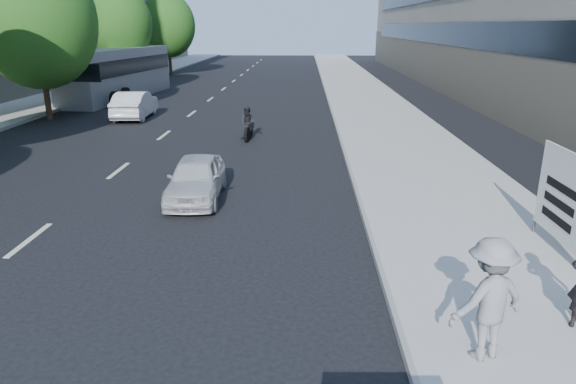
{
  "coord_description": "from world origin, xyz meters",
  "views": [
    {
      "loc": [
        -0.11,
        -8.84,
        4.76
      ],
      "look_at": [
        -0.48,
        2.69,
        1.01
      ],
      "focal_mm": 32.0,
      "sensor_mm": 36.0,
      "label": 1
    }
  ],
  "objects_px": {
    "bus": "(118,74)",
    "jogger": "(489,299)",
    "protest_banner": "(573,202)",
    "motorcycle": "(248,125)",
    "white_sedan_near": "(196,178)",
    "white_sedan_mid": "(135,105)"
  },
  "relations": [
    {
      "from": "protest_banner",
      "to": "white_sedan_mid",
      "type": "distance_m",
      "value": 22.72
    },
    {
      "from": "jogger",
      "to": "white_sedan_near",
      "type": "height_order",
      "value": "jogger"
    },
    {
      "from": "white_sedan_mid",
      "to": "jogger",
      "type": "bearing_deg",
      "value": 116.18
    },
    {
      "from": "protest_banner",
      "to": "motorcycle",
      "type": "distance_m",
      "value": 14.59
    },
    {
      "from": "protest_banner",
      "to": "motorcycle",
      "type": "relative_size",
      "value": 1.49
    },
    {
      "from": "white_sedan_near",
      "to": "white_sedan_mid",
      "type": "bearing_deg",
      "value": 111.85
    },
    {
      "from": "jogger",
      "to": "bus",
      "type": "bearing_deg",
      "value": -83.6
    },
    {
      "from": "white_sedan_mid",
      "to": "protest_banner",
      "type": "bearing_deg",
      "value": 126.4
    },
    {
      "from": "motorcycle",
      "to": "bus",
      "type": "bearing_deg",
      "value": 134.72
    },
    {
      "from": "jogger",
      "to": "bus",
      "type": "height_order",
      "value": "bus"
    },
    {
      "from": "white_sedan_near",
      "to": "white_sedan_mid",
      "type": "relative_size",
      "value": 0.82
    },
    {
      "from": "protest_banner",
      "to": "motorcycle",
      "type": "xyz_separation_m",
      "value": [
        -7.83,
        12.28,
        -0.76
      ]
    },
    {
      "from": "bus",
      "to": "jogger",
      "type": "bearing_deg",
      "value": -54.88
    },
    {
      "from": "protest_banner",
      "to": "white_sedan_mid",
      "type": "xyz_separation_m",
      "value": [
        -14.49,
        17.48,
        -0.68
      ]
    },
    {
      "from": "jogger",
      "to": "bus",
      "type": "xyz_separation_m",
      "value": [
        -15.37,
        28.87,
        0.56
      ]
    },
    {
      "from": "jogger",
      "to": "protest_banner",
      "type": "xyz_separation_m",
      "value": [
        2.75,
        3.33,
        0.32
      ]
    },
    {
      "from": "protest_banner",
      "to": "bus",
      "type": "xyz_separation_m",
      "value": [
        -18.12,
        25.55,
        0.23
      ]
    },
    {
      "from": "jogger",
      "to": "motorcycle",
      "type": "distance_m",
      "value": 16.42
    },
    {
      "from": "protest_banner",
      "to": "motorcycle",
      "type": "bearing_deg",
      "value": 122.53
    },
    {
      "from": "white_sedan_mid",
      "to": "bus",
      "type": "distance_m",
      "value": 8.89
    },
    {
      "from": "motorcycle",
      "to": "protest_banner",
      "type": "bearing_deg",
      "value": -50.55
    },
    {
      "from": "white_sedan_near",
      "to": "motorcycle",
      "type": "distance_m",
      "value": 8.19
    }
  ]
}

